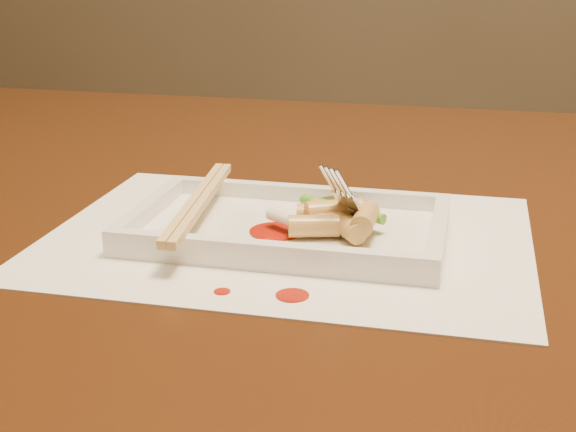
% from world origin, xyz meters
% --- Properties ---
extents(table, '(1.40, 0.90, 0.75)m').
position_xyz_m(table, '(0.00, 0.00, 0.65)').
color(table, black).
rests_on(table, ground).
extents(placemat, '(0.40, 0.30, 0.00)m').
position_xyz_m(placemat, '(0.03, -0.13, 0.75)').
color(placemat, white).
rests_on(placemat, table).
extents(sauce_splatter_a, '(0.02, 0.02, 0.00)m').
position_xyz_m(sauce_splatter_a, '(0.06, -0.25, 0.75)').
color(sauce_splatter_a, '#9F1204').
rests_on(sauce_splatter_a, placemat).
extents(sauce_splatter_b, '(0.01, 0.01, 0.00)m').
position_xyz_m(sauce_splatter_b, '(0.01, -0.25, 0.75)').
color(sauce_splatter_b, '#9F1204').
rests_on(sauce_splatter_b, placemat).
extents(plate_base, '(0.26, 0.16, 0.01)m').
position_xyz_m(plate_base, '(0.03, -0.13, 0.76)').
color(plate_base, white).
rests_on(plate_base, placemat).
extents(plate_rim_far, '(0.26, 0.01, 0.01)m').
position_xyz_m(plate_rim_far, '(0.03, -0.06, 0.77)').
color(plate_rim_far, white).
rests_on(plate_rim_far, plate_base).
extents(plate_rim_near, '(0.26, 0.01, 0.01)m').
position_xyz_m(plate_rim_near, '(0.03, -0.21, 0.77)').
color(plate_rim_near, white).
rests_on(plate_rim_near, plate_base).
extents(plate_rim_left, '(0.01, 0.14, 0.01)m').
position_xyz_m(plate_rim_left, '(-0.09, -0.13, 0.77)').
color(plate_rim_left, white).
rests_on(plate_rim_left, plate_base).
extents(plate_rim_right, '(0.01, 0.14, 0.01)m').
position_xyz_m(plate_rim_right, '(0.16, -0.13, 0.77)').
color(plate_rim_right, white).
rests_on(plate_rim_right, plate_base).
extents(veg_piece, '(0.05, 0.05, 0.01)m').
position_xyz_m(veg_piece, '(0.07, -0.09, 0.77)').
color(veg_piece, black).
rests_on(veg_piece, plate_base).
extents(scallion_white, '(0.04, 0.03, 0.01)m').
position_xyz_m(scallion_white, '(0.04, -0.15, 0.77)').
color(scallion_white, '#EAEACC').
rests_on(scallion_white, plate_base).
extents(scallion_green, '(0.08, 0.05, 0.01)m').
position_xyz_m(scallion_green, '(0.08, -0.11, 0.77)').
color(scallion_green, '#3E9017').
rests_on(scallion_green, plate_base).
extents(chopstick_a, '(0.03, 0.21, 0.01)m').
position_xyz_m(chopstick_a, '(-0.05, -0.13, 0.78)').
color(chopstick_a, '#DAB26D').
rests_on(chopstick_a, plate_rim_near).
extents(chopstick_b, '(0.03, 0.21, 0.01)m').
position_xyz_m(chopstick_b, '(-0.04, -0.13, 0.78)').
color(chopstick_b, '#DAB26D').
rests_on(chopstick_b, plate_rim_near).
extents(fork, '(0.09, 0.10, 0.14)m').
position_xyz_m(fork, '(0.10, -0.12, 0.83)').
color(fork, silver).
rests_on(fork, plate_base).
extents(sauce_blob_0, '(0.04, 0.04, 0.00)m').
position_xyz_m(sauce_blob_0, '(0.03, -0.15, 0.76)').
color(sauce_blob_0, '#9F1204').
rests_on(sauce_blob_0, plate_base).
extents(rice_cake_0, '(0.04, 0.02, 0.02)m').
position_xyz_m(rice_cake_0, '(0.06, -0.13, 0.77)').
color(rice_cake_0, tan).
rests_on(rice_cake_0, plate_base).
extents(rice_cake_1, '(0.04, 0.03, 0.02)m').
position_xyz_m(rice_cake_1, '(0.06, -0.16, 0.77)').
color(rice_cake_1, tan).
rests_on(rice_cake_1, plate_base).
extents(rice_cake_2, '(0.05, 0.04, 0.02)m').
position_xyz_m(rice_cake_2, '(0.07, -0.13, 0.78)').
color(rice_cake_2, tan).
rests_on(rice_cake_2, plate_base).
extents(rice_cake_3, '(0.03, 0.05, 0.02)m').
position_xyz_m(rice_cake_3, '(0.06, -0.13, 0.77)').
color(rice_cake_3, tan).
rests_on(rice_cake_3, plate_base).
extents(rice_cake_4, '(0.04, 0.05, 0.02)m').
position_xyz_m(rice_cake_4, '(0.08, -0.15, 0.77)').
color(rice_cake_4, tan).
rests_on(rice_cake_4, plate_base).
extents(rice_cake_5, '(0.02, 0.04, 0.02)m').
position_xyz_m(rice_cake_5, '(0.10, -0.15, 0.78)').
color(rice_cake_5, tan).
rests_on(rice_cake_5, plate_base).
extents(rice_cake_6, '(0.05, 0.03, 0.02)m').
position_xyz_m(rice_cake_6, '(0.08, -0.14, 0.77)').
color(rice_cake_6, tan).
rests_on(rice_cake_6, plate_base).
extents(rice_cake_7, '(0.04, 0.05, 0.02)m').
position_xyz_m(rice_cake_7, '(0.08, -0.13, 0.77)').
color(rice_cake_7, tan).
rests_on(rice_cake_7, plate_base).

